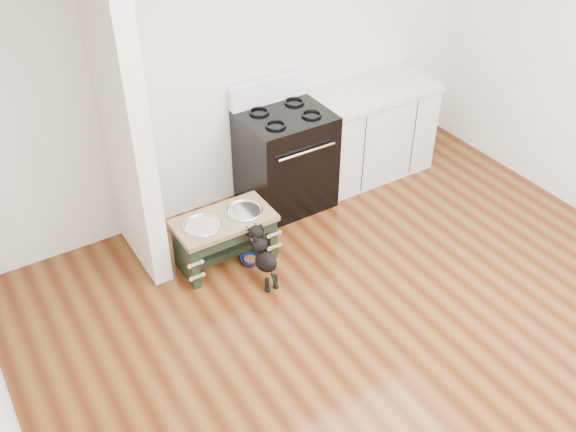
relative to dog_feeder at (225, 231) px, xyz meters
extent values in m
plane|color=#421C0B|center=(0.63, -1.67, -0.32)|extent=(5.00, 5.00, 0.00)
plane|color=silver|center=(0.63, 0.83, 1.03)|extent=(5.00, 0.00, 5.00)
cube|color=silver|center=(-0.55, 0.43, 1.03)|extent=(0.15, 0.80, 2.70)
cube|color=black|center=(0.88, 0.48, 0.14)|extent=(0.76, 0.65, 0.92)
cube|color=black|center=(0.88, 0.17, 0.08)|extent=(0.58, 0.02, 0.50)
cylinder|color=silver|center=(0.88, 0.13, 0.40)|extent=(0.56, 0.02, 0.02)
cube|color=white|center=(0.88, 0.76, 0.71)|extent=(0.76, 0.08, 0.22)
torus|color=black|center=(0.70, 0.34, 0.62)|extent=(0.18, 0.18, 0.02)
torus|color=black|center=(1.06, 0.34, 0.62)|extent=(0.18, 0.18, 0.02)
torus|color=black|center=(0.70, 0.62, 0.62)|extent=(0.18, 0.18, 0.02)
torus|color=black|center=(1.06, 0.62, 0.62)|extent=(0.18, 0.18, 0.02)
cube|color=silver|center=(1.86, 0.51, 0.11)|extent=(1.20, 0.60, 0.86)
cube|color=beige|center=(1.86, 0.51, 0.57)|extent=(1.24, 0.64, 0.05)
cube|color=black|center=(1.86, 0.25, -0.27)|extent=(1.20, 0.06, 0.10)
cube|color=black|center=(-0.35, 0.01, -0.12)|extent=(0.07, 0.39, 0.40)
cube|color=black|center=(0.35, 0.01, -0.12)|extent=(0.07, 0.39, 0.40)
cube|color=black|center=(0.00, -0.17, 0.03)|extent=(0.64, 0.03, 0.10)
cube|color=black|center=(0.00, 0.01, -0.25)|extent=(0.64, 0.07, 0.07)
cube|color=brown|center=(0.00, 0.01, 0.10)|extent=(0.81, 0.43, 0.04)
cylinder|color=silver|center=(-0.19, 0.01, 0.11)|extent=(0.28, 0.28, 0.05)
cylinder|color=silver|center=(0.19, 0.01, 0.11)|extent=(0.28, 0.28, 0.05)
torus|color=silver|center=(-0.19, 0.01, 0.13)|extent=(0.31, 0.31, 0.02)
torus|color=silver|center=(0.19, 0.01, 0.13)|extent=(0.31, 0.31, 0.02)
cylinder|color=black|center=(0.10, -0.49, -0.25)|extent=(0.04, 0.04, 0.12)
cylinder|color=black|center=(0.18, -0.49, -0.25)|extent=(0.04, 0.04, 0.12)
sphere|color=black|center=(0.10, -0.50, -0.30)|extent=(0.04, 0.04, 0.04)
sphere|color=black|center=(0.18, -0.50, -0.30)|extent=(0.04, 0.04, 0.04)
ellipsoid|color=black|center=(0.14, -0.41, -0.09)|extent=(0.14, 0.33, 0.29)
sphere|color=black|center=(0.14, -0.31, 0.02)|extent=(0.13, 0.13, 0.13)
sphere|color=black|center=(0.14, -0.27, 0.11)|extent=(0.11, 0.11, 0.11)
sphere|color=black|center=(0.11, -0.19, 0.11)|extent=(0.04, 0.04, 0.04)
sphere|color=black|center=(0.18, -0.19, 0.11)|extent=(0.04, 0.04, 0.04)
cylinder|color=black|center=(0.14, -0.54, -0.19)|extent=(0.02, 0.09, 0.11)
torus|color=#E9447E|center=(0.14, -0.29, 0.07)|extent=(0.11, 0.07, 0.10)
imported|color=navy|center=(0.16, -0.12, -0.29)|extent=(0.19, 0.19, 0.05)
cylinder|color=#593319|center=(0.16, -0.12, -0.29)|extent=(0.11, 0.11, 0.02)
camera|label=1|loc=(-1.72, -3.76, 3.21)|focal=40.00mm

